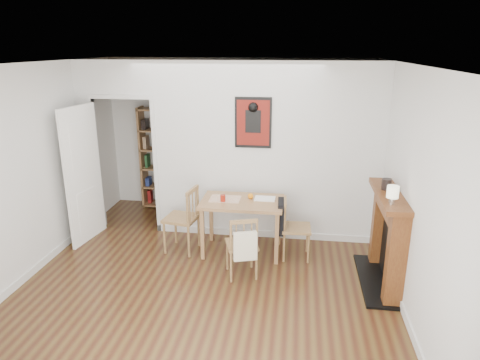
# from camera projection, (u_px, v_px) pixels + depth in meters

# --- Properties ---
(ground) EXTENTS (5.20, 5.20, 0.00)m
(ground) POSITION_uv_depth(u_px,v_px,m) (209.00, 279.00, 5.34)
(ground) COLOR #4D3719
(ground) RESTS_ON ground
(room_shell) EXTENTS (5.20, 5.20, 5.20)m
(room_shell) POSITION_uv_depth(u_px,v_px,m) (232.00, 153.00, 6.20)
(room_shell) COLOR silver
(room_shell) RESTS_ON ground
(dining_table) EXTENTS (1.12, 0.71, 0.76)m
(dining_table) POSITION_uv_depth(u_px,v_px,m) (242.00, 207.00, 5.87)
(dining_table) COLOR #977046
(dining_table) RESTS_ON ground
(chair_left) EXTENTS (0.54, 0.54, 0.94)m
(chair_left) POSITION_uv_depth(u_px,v_px,m) (181.00, 219.00, 5.98)
(chair_left) COLOR #9E7A49
(chair_left) RESTS_ON ground
(chair_right) EXTENTS (0.49, 0.44, 0.84)m
(chair_right) POSITION_uv_depth(u_px,v_px,m) (295.00, 228.00, 5.79)
(chair_right) COLOR #9E7A49
(chair_right) RESTS_ON ground
(chair_front) EXTENTS (0.52, 0.55, 0.82)m
(chair_front) POSITION_uv_depth(u_px,v_px,m) (242.00, 245.00, 5.32)
(chair_front) COLOR #9E7A49
(chair_front) RESTS_ON ground
(bookshelf) EXTENTS (0.75, 0.30, 1.79)m
(bookshelf) POSITION_uv_depth(u_px,v_px,m) (163.00, 159.00, 7.51)
(bookshelf) COLOR #977046
(bookshelf) RESTS_ON ground
(fireplace) EXTENTS (0.45, 1.25, 1.16)m
(fireplace) POSITION_uv_depth(u_px,v_px,m) (389.00, 236.00, 5.11)
(fireplace) COLOR brown
(fireplace) RESTS_ON ground
(red_glass) EXTENTS (0.07, 0.07, 0.09)m
(red_glass) POSITION_uv_depth(u_px,v_px,m) (223.00, 198.00, 5.80)
(red_glass) COLOR maroon
(red_glass) RESTS_ON dining_table
(orange_fruit) EXTENTS (0.08, 0.08, 0.08)m
(orange_fruit) POSITION_uv_depth(u_px,v_px,m) (251.00, 196.00, 5.90)
(orange_fruit) COLOR orange
(orange_fruit) RESTS_ON dining_table
(placemat) EXTENTS (0.42, 0.31, 0.00)m
(placemat) POSITION_uv_depth(u_px,v_px,m) (225.00, 199.00, 5.90)
(placemat) COLOR beige
(placemat) RESTS_ON dining_table
(notebook) EXTENTS (0.28, 0.21, 0.01)m
(notebook) POSITION_uv_depth(u_px,v_px,m) (265.00, 199.00, 5.90)
(notebook) COLOR white
(notebook) RESTS_ON dining_table
(mantel_lamp) EXTENTS (0.13, 0.13, 0.20)m
(mantel_lamp) POSITION_uv_depth(u_px,v_px,m) (393.00, 193.00, 4.57)
(mantel_lamp) COLOR silver
(mantel_lamp) RESTS_ON fireplace
(ceramic_jar_a) EXTENTS (0.11, 0.11, 0.13)m
(ceramic_jar_a) POSITION_uv_depth(u_px,v_px,m) (386.00, 184.00, 5.04)
(ceramic_jar_a) COLOR black
(ceramic_jar_a) RESTS_ON fireplace
(ceramic_jar_b) EXTENTS (0.07, 0.07, 0.09)m
(ceramic_jar_b) POSITION_uv_depth(u_px,v_px,m) (385.00, 182.00, 5.17)
(ceramic_jar_b) COLOR black
(ceramic_jar_b) RESTS_ON fireplace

